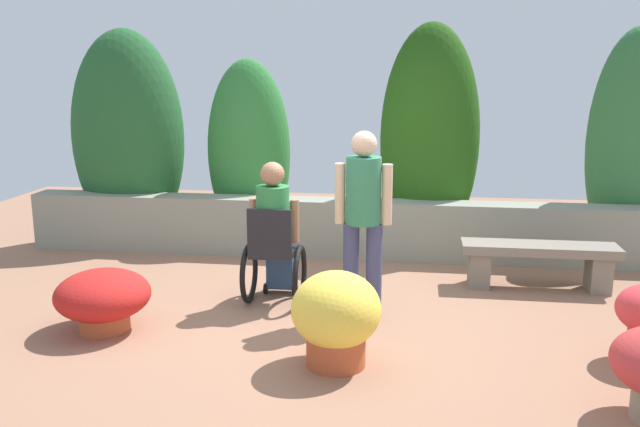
{
  "coord_description": "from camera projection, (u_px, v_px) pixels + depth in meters",
  "views": [
    {
      "loc": [
        0.78,
        -5.62,
        2.17
      ],
      "look_at": [
        -0.05,
        0.38,
        0.85
      ],
      "focal_mm": 38.17,
      "sensor_mm": 36.0,
      "label": 1
    }
  ],
  "objects": [
    {
      "name": "ground_plane",
      "position": [
        320.0,
        317.0,
        6.0
      ],
      "size": [
        11.75,
        11.75,
        0.0
      ],
      "primitive_type": "plane",
      "color": "#976A51"
    },
    {
      "name": "stone_retaining_wall",
      "position": [
        343.0,
        228.0,
        7.83
      ],
      "size": [
        7.46,
        0.37,
        0.67
      ],
      "primitive_type": "cube",
      "color": "gray",
      "rests_on": "ground"
    },
    {
      "name": "hedge_backdrop",
      "position": [
        318.0,
        141.0,
        8.14
      ],
      "size": [
        7.18,
        1.0,
        2.66
      ],
      "color": "#245A2B",
      "rests_on": "ground"
    },
    {
      "name": "stone_bench",
      "position": [
        539.0,
        259.0,
        6.71
      ],
      "size": [
        1.51,
        0.37,
        0.45
      ],
      "rotation": [
        0.0,
        0.0,
        0.0
      ],
      "color": "gray",
      "rests_on": "ground"
    },
    {
      "name": "person_in_wheelchair",
      "position": [
        274.0,
        237.0,
        6.26
      ],
      "size": [
        0.53,
        0.66,
        1.33
      ],
      "rotation": [
        0.0,
        0.0,
        -0.05
      ],
      "color": "black",
      "rests_on": "ground"
    },
    {
      "name": "person_standing_companion",
      "position": [
        363.0,
        212.0,
        5.81
      ],
      "size": [
        0.49,
        0.3,
        1.64
      ],
      "rotation": [
        0.0,
        0.0,
        0.18
      ],
      "color": "#40446F",
      "rests_on": "ground"
    },
    {
      "name": "flower_pot_red_accent",
      "position": [
        336.0,
        317.0,
        4.96
      ],
      "size": [
        0.66,
        0.66,
        0.71
      ],
      "color": "#B8502D",
      "rests_on": "ground"
    },
    {
      "name": "flower_pot_small_foreground",
      "position": [
        103.0,
        298.0,
        5.64
      ],
      "size": [
        0.79,
        0.79,
        0.52
      ],
      "color": "#B65630",
      "rests_on": "ground"
    }
  ]
}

